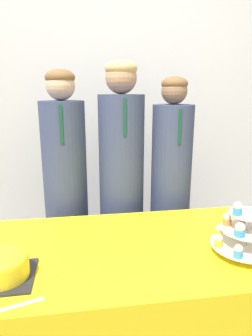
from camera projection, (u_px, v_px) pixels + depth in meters
wall_back at (110, 99)px, 2.47m from camera, size 9.00×0.06×2.70m
table at (137, 308)px, 1.51m from camera, size 1.54×0.80×0.70m
round_cake at (3, 265)px, 1.16m from camera, size 0.23×0.23×0.12m
cupcake_stand at (247, 232)px, 1.34m from camera, size 0.30×0.30×0.26m
student_0 at (66, 197)px, 1.98m from camera, size 0.28×0.29×1.54m
student_1 at (122, 189)px, 2.03m from camera, size 0.30×0.30×1.60m
student_2 at (170, 194)px, 2.09m from camera, size 0.27×0.28×1.51m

